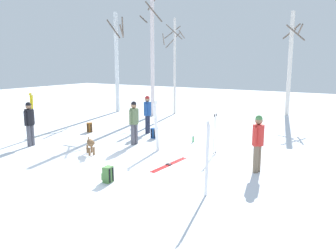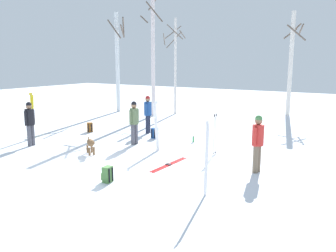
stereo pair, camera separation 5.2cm
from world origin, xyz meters
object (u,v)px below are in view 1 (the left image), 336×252
at_px(backpack_1, 108,175).
at_px(water_bottle_0, 193,139).
at_px(ski_pair_lying_0, 169,164).
at_px(birch_tree_0, 117,61).
at_px(birch_tree_2, 174,63).
at_px(backpack_0, 89,127).
at_px(backpack_2, 154,133).
at_px(birch_tree_1, 152,47).
at_px(birch_tree_3, 290,62).
at_px(ski_pair_planted_1, 32,116).
at_px(dog, 91,144).
at_px(ski_poles_0, 215,133).
at_px(person_3, 30,121).
at_px(person_2, 134,120).
at_px(person_1, 258,140).
at_px(ski_pair_planted_2, 156,126).
at_px(ski_pair_planted_0, 207,159).
at_px(person_0, 148,112).

height_order(backpack_1, water_bottle_0, backpack_1).
bearing_deg(backpack_1, ski_pair_lying_0, 74.70).
relative_size(birch_tree_0, birch_tree_2, 1.08).
distance_m(backpack_0, backpack_2, 3.34).
bearing_deg(backpack_2, birch_tree_1, 124.26).
bearing_deg(birch_tree_3, ski_pair_planted_1, -122.55).
relative_size(dog, ski_poles_0, 0.52).
relative_size(person_3, birch_tree_2, 0.30).
height_order(person_2, person_3, same).
bearing_deg(backpack_1, person_3, 163.11).
height_order(ski_pair_planted_1, birch_tree_0, birch_tree_0).
bearing_deg(birch_tree_2, backpack_0, -94.52).
xyz_separation_m(person_1, ski_pair_planted_2, (-3.94, 0.56, -0.07)).
bearing_deg(birch_tree_1, ski_pair_planted_0, -50.39).
xyz_separation_m(ski_pair_lying_0, birch_tree_1, (-6.02, 8.10, 4.05)).
xyz_separation_m(dog, backpack_1, (2.42, -1.89, -0.17)).
bearing_deg(ski_pair_lying_0, birch_tree_2, 119.33).
distance_m(ski_pair_planted_2, ski_poles_0, 2.16).
bearing_deg(water_bottle_0, ski_poles_0, -41.03).
xyz_separation_m(ski_pair_planted_2, birch_tree_2, (-3.95, 8.11, 2.19)).
bearing_deg(backpack_0, dog, -45.66).
distance_m(person_2, birch_tree_0, 9.52).
relative_size(dog, backpack_2, 1.72).
distance_m(person_0, water_bottle_0, 2.78).
distance_m(person_2, birch_tree_2, 8.49).
bearing_deg(water_bottle_0, birch_tree_3, 79.81).
height_order(backpack_0, birch_tree_0, birch_tree_0).
relative_size(ski_pair_lying_0, birch_tree_1, 0.24).
xyz_separation_m(ski_pair_planted_0, ski_poles_0, (-1.34, 3.55, -0.14)).
bearing_deg(birch_tree_2, person_3, -93.48).
relative_size(dog, ski_pair_planted_1, 0.39).
relative_size(ski_pair_lying_0, birch_tree_0, 0.31).
relative_size(dog, ski_pair_lying_0, 0.40).
xyz_separation_m(person_3, birch_tree_2, (0.61, 10.05, 2.12)).
height_order(person_1, backpack_2, person_1).
bearing_deg(person_2, ski_poles_0, 3.65).
height_order(person_1, ski_pair_planted_0, ski_pair_planted_0).
height_order(person_0, water_bottle_0, person_0).
height_order(dog, birch_tree_0, birch_tree_0).
xyz_separation_m(backpack_0, birch_tree_3, (6.71, 9.89, 2.97)).
xyz_separation_m(person_0, backpack_1, (2.76, -5.94, -0.77)).
height_order(person_2, ski_pair_planted_1, ski_pair_planted_1).
distance_m(ski_pair_planted_2, water_bottle_0, 2.11).
bearing_deg(ski_pair_planted_2, ski_pair_planted_0, -41.11).
height_order(person_1, ski_pair_lying_0, person_1).
bearing_deg(person_0, birch_tree_2, 108.55).
xyz_separation_m(person_3, backpack_1, (5.29, -1.60, -0.77)).
relative_size(ski_poles_0, backpack_0, 3.32).
distance_m(backpack_2, birch_tree_0, 8.91).
bearing_deg(person_3, ski_pair_planted_0, -7.52).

